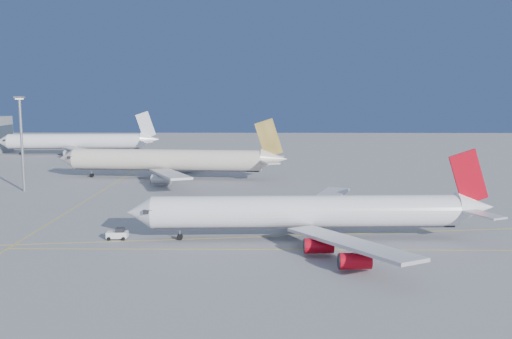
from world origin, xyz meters
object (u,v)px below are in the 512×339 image
Objects in this scene: airliner_etihad at (172,160)px; light_mast at (21,136)px; airliner_third at (79,141)px; airliner_virgin at (313,212)px; pushback_tug at (118,234)px.

airliner_etihad is 41.63m from light_mast.
airliner_third is at bearing 98.94° from light_mast.
airliner_virgin is at bearing -60.92° from airliner_third.
airliner_virgin reaches higher than pushback_tug.
airliner_virgin is at bearing -0.41° from pushback_tug.
airliner_virgin is 33.82m from pushback_tug.
pushback_tug is (49.60, -133.54, -4.37)m from airliner_third.
airliner_third reaches higher than pushback_tug.
airliner_etihad is at bearing -56.22° from airliner_third.
airliner_virgin is at bearing -34.01° from light_mast.
airliner_third is at bearing 131.94° from airliner_etihad.
airliner_third is 87.48m from light_mast.
airliner_etihad is at bearing 90.04° from pushback_tug.
airliner_third is at bearing 119.55° from airliner_virgin.
airliner_etihad is (-35.30, 68.79, 0.70)m from airliner_virgin.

